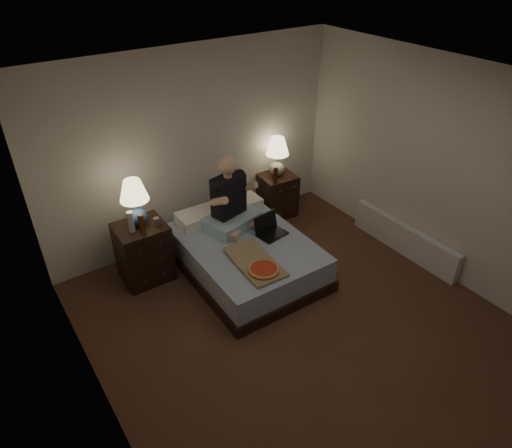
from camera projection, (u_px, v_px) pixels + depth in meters
floor at (305, 330)px, 4.81m from camera, size 4.00×4.50×0.00m
ceiling at (324, 95)px, 3.44m from camera, size 4.00×4.50×0.00m
wall_back at (194, 148)px, 5.67m from camera, size 4.00×0.00×2.50m
wall_left at (94, 324)px, 3.17m from camera, size 0.00×4.50×2.50m
wall_right at (449, 174)px, 5.08m from camera, size 0.00×4.50×2.50m
bed at (246, 256)px, 5.52m from camera, size 1.36×1.79×0.44m
nightstand_left at (144, 252)px, 5.35m from camera, size 0.57×0.51×0.73m
nightstand_right at (277, 195)px, 6.58m from camera, size 0.52×0.48×0.63m
lamp_left at (135, 203)px, 5.03m from camera, size 0.32×0.32×0.56m
lamp_right at (277, 157)px, 6.27m from camera, size 0.35×0.35×0.56m
water_bottle at (131, 222)px, 4.99m from camera, size 0.07×0.07×0.25m
soda_can at (157, 222)px, 5.13m from camera, size 0.07×0.07×0.10m
beer_bottle_left at (141, 224)px, 4.98m from camera, size 0.06×0.06×0.23m
beer_bottle_right at (276, 175)px, 6.18m from camera, size 0.06×0.06×0.23m
person at (231, 194)px, 5.42m from camera, size 0.76×0.65×0.93m
laptop at (272, 227)px, 5.44m from camera, size 0.38×0.33×0.24m
pizza_box at (264, 270)px, 4.88m from camera, size 0.44×0.78×0.08m
radiator at (404, 239)px, 5.86m from camera, size 0.10×1.60×0.40m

